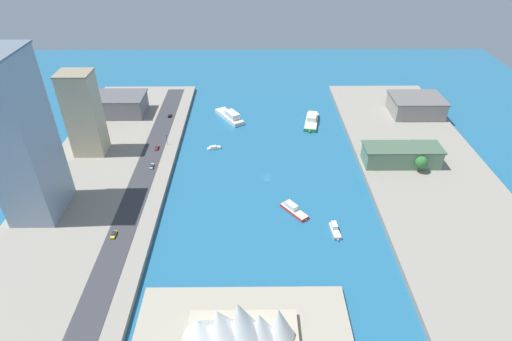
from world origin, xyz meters
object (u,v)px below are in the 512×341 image
object	(u,v)px
ferry_white_commuter	(230,116)
traffic_light_waterfront	(167,138)
terminal_long_green	(401,155)
taxi_yellow_cab	(114,234)
pickup_red	(157,148)
warehouse_low_gray	(114,104)
opera_landmark	(238,328)
yacht_sleek_gray	(335,230)
van_white	(152,166)
sailboat_small_white	(214,148)
carpark_squat_concrete	(416,105)
office_block_beige	(84,114)
ferry_green_doubledeck	(312,121)
suv_black	(170,115)
tugboat_red	(293,210)
tower_tall_glass	(20,139)

from	to	relation	value
ferry_white_commuter	traffic_light_waterfront	size ratio (longest dim) A/B	4.21
terminal_long_green	taxi_yellow_cab	world-z (taller)	terminal_long_green
taxi_yellow_cab	traffic_light_waterfront	distance (m)	80.18
pickup_red	warehouse_low_gray	bearing A→B (deg)	-52.16
opera_landmark	taxi_yellow_cab	bearing A→B (deg)	-42.68
ferry_white_commuter	pickup_red	size ratio (longest dim) A/B	5.44
yacht_sleek_gray	warehouse_low_gray	xyz separation A→B (m)	(130.88, -117.85, 8.07)
van_white	sailboat_small_white	bearing A→B (deg)	-142.76
van_white	traffic_light_waterfront	size ratio (longest dim) A/B	0.77
carpark_squat_concrete	office_block_beige	world-z (taller)	office_block_beige
yacht_sleek_gray	pickup_red	xyz separation A→B (m)	(93.49, -69.72, 2.42)
ferry_green_doubledeck	pickup_red	size ratio (longest dim) A/B	5.47
opera_landmark	pickup_red	bearing A→B (deg)	-67.90
ferry_green_doubledeck	traffic_light_waterfront	distance (m)	96.25
office_block_beige	opera_landmark	world-z (taller)	office_block_beige
suv_black	van_white	xyz separation A→B (m)	(-0.29, 62.23, -0.04)
van_white	traffic_light_waterfront	bearing A→B (deg)	-99.99
tugboat_red	ferry_green_doubledeck	world-z (taller)	ferry_green_doubledeck
taxi_yellow_cab	suv_black	xyz separation A→B (m)	(-5.42, -116.63, 0.02)
tugboat_red	suv_black	xyz separation A→B (m)	(75.30, -97.36, 2.37)
suv_black	carpark_squat_concrete	bearing A→B (deg)	-178.78
sailboat_small_white	office_block_beige	bearing A→B (deg)	5.61
office_block_beige	sailboat_small_white	bearing A→B (deg)	-174.39
tugboat_red	opera_landmark	size ratio (longest dim) A/B	0.39
tugboat_red	yacht_sleek_gray	world-z (taller)	tugboat_red
tugboat_red	warehouse_low_gray	bearing A→B (deg)	-42.34
warehouse_low_gray	traffic_light_waterfront	distance (m)	60.70
suv_black	traffic_light_waterfront	xyz separation A→B (m)	(-4.71, 37.17, 3.41)
taxi_yellow_cab	tower_tall_glass	bearing A→B (deg)	-26.64
yacht_sleek_gray	sailboat_small_white	xyz separation A→B (m)	(60.35, -74.23, -0.40)
carpark_squat_concrete	taxi_yellow_cab	distance (m)	209.68
warehouse_low_gray	opera_landmark	size ratio (longest dim) A/B	1.07
ferry_white_commuter	taxi_yellow_cab	size ratio (longest dim) A/B	5.57
warehouse_low_gray	office_block_beige	size ratio (longest dim) A/B	0.89
tugboat_red	ferry_white_commuter	bearing A→B (deg)	-70.68
suv_black	taxi_yellow_cab	bearing A→B (deg)	87.34
tugboat_red	terminal_long_green	distance (m)	73.56
ferry_white_commuter	yacht_sleek_gray	distance (m)	125.22
suv_black	ferry_white_commuter	bearing A→B (deg)	-177.47
warehouse_low_gray	office_block_beige	distance (m)	53.43
warehouse_low_gray	tower_tall_glass	world-z (taller)	tower_tall_glass
suv_black	opera_landmark	size ratio (longest dim) A/B	0.11
yacht_sleek_gray	tugboat_red	bearing A→B (deg)	-39.76
ferry_green_doubledeck	tower_tall_glass	xyz separation A→B (m)	(138.90, 92.64, 38.96)
tugboat_red	yacht_sleek_gray	xyz separation A→B (m)	(-17.56, 14.61, -0.09)
tower_tall_glass	tugboat_red	bearing A→B (deg)	-179.97
ferry_white_commuter	ferry_green_doubledeck	xyz separation A→B (m)	(-54.66, 6.58, -0.31)
yacht_sleek_gray	taxi_yellow_cab	distance (m)	98.42
yacht_sleek_gray	suv_black	bearing A→B (deg)	-50.33
ferry_white_commuter	sailboat_small_white	world-z (taller)	sailboat_small_white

